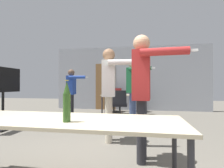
{
  "coord_description": "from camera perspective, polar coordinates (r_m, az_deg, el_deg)",
  "views": [
    {
      "loc": [
        0.56,
        -1.34,
        1.06
      ],
      "look_at": [
        -0.15,
        2.67,
        1.1
      ],
      "focal_mm": 28.0,
      "sensor_mm": 36.0,
      "label": 1
    }
  ],
  "objects": [
    {
      "name": "back_wall",
      "position": [
        7.74,
        5.73,
        1.82
      ],
      "size": [
        6.72,
        0.12,
        2.79
      ],
      "color": "#A3A8B2",
      "rests_on": "ground_plane"
    },
    {
      "name": "conference_table_near",
      "position": [
        1.85,
        -16.53,
        -12.45
      ],
      "size": [
        2.39,
        0.77,
        0.73
      ],
      "color": "#C6B793",
      "rests_on": "ground_plane"
    },
    {
      "name": "conference_table_far",
      "position": [
        6.4,
        4.07,
        -4.21
      ],
      "size": [
        1.67,
        0.67,
        0.73
      ],
      "color": "#C6B793",
      "rests_on": "ground_plane"
    },
    {
      "name": "tv_screen",
      "position": [
        5.03,
        -32.05,
        -1.79
      ],
      "size": [
        0.44,
        1.14,
        1.52
      ],
      "rotation": [
        0.0,
        0.0,
        1.57
      ],
      "color": "black",
      "rests_on": "ground_plane"
    },
    {
      "name": "person_far_watching",
      "position": [
        5.88,
        -13.06,
        -1.45
      ],
      "size": [
        0.77,
        0.59,
        1.6
      ],
      "rotation": [
        0.0,
        0.0,
        -1.47
      ],
      "color": "#28282D",
      "rests_on": "ground_plane"
    },
    {
      "name": "person_left_plaid",
      "position": [
        3.33,
        -0.8,
        -0.29
      ],
      "size": [
        0.85,
        0.62,
        1.77
      ],
      "rotation": [
        0.0,
        0.0,
        -1.44
      ],
      "color": "beige",
      "rests_on": "ground_plane"
    },
    {
      "name": "person_center_tall",
      "position": [
        4.78,
        6.95,
        -0.09
      ],
      "size": [
        0.73,
        0.74,
        1.79
      ],
      "rotation": [
        0.0,
        0.0,
        -1.91
      ],
      "color": "#3D4C75",
      "rests_on": "ground_plane"
    },
    {
      "name": "person_near_casual",
      "position": [
        2.5,
        9.99,
        0.04
      ],
      "size": [
        0.79,
        0.65,
        1.78
      ],
      "rotation": [
        0.0,
        0.0,
        -1.64
      ],
      "color": "#28282D",
      "rests_on": "ground_plane"
    },
    {
      "name": "office_chair_far_left",
      "position": [
        7.16,
        0.87,
        -5.41
      ],
      "size": [
        0.58,
        0.63,
        0.96
      ],
      "rotation": [
        0.0,
        0.0,
        2.85
      ],
      "color": "black",
      "rests_on": "ground_plane"
    },
    {
      "name": "office_chair_near_pushed",
      "position": [
        5.48,
        2.51,
        -7.21
      ],
      "size": [
        0.52,
        0.56,
        0.92
      ],
      "rotation": [
        0.0,
        0.0,
        0.06
      ],
      "color": "black",
      "rests_on": "ground_plane"
    },
    {
      "name": "office_chair_far_right",
      "position": [
        7.3,
        8.73,
        -5.33
      ],
      "size": [
        0.69,
        0.68,
        0.95
      ],
      "rotation": [
        0.0,
        0.0,
        4.01
      ],
      "color": "black",
      "rests_on": "ground_plane"
    },
    {
      "name": "beer_bottle",
      "position": [
        1.63,
        -14.55,
        -5.75
      ],
      "size": [
        0.07,
        0.07,
        0.38
      ],
      "color": "#2D511E",
      "rests_on": "conference_table_near"
    }
  ]
}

